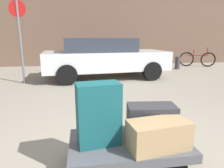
# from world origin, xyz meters

# --- Properties ---
(ground_plane) EXTENTS (60.00, 60.00, 0.00)m
(ground_plane) POSITION_xyz_m (0.00, 0.00, 0.00)
(ground_plane) COLOR gray
(luggage_cart) EXTENTS (1.27, 0.73, 0.34)m
(luggage_cart) POSITION_xyz_m (0.00, 0.00, 0.27)
(luggage_cart) COLOR #4C4C51
(luggage_cart) RESTS_ON ground_plane
(duffel_bag_charcoal_rear_left) EXTENTS (0.57, 0.34, 0.34)m
(duffel_bag_charcoal_rear_left) POSITION_xyz_m (0.29, 0.13, 0.51)
(duffel_bag_charcoal_rear_left) COLOR #2D2D33
(duffel_bag_charcoal_rear_left) RESTS_ON luggage_cart
(suitcase_teal_rear_right) EXTENTS (0.46, 0.30, 0.65)m
(suitcase_teal_rear_right) POSITION_xyz_m (-0.32, 0.00, 0.67)
(suitcase_teal_rear_right) COLOR #144C51
(suitcase_teal_rear_right) RESTS_ON luggage_cart
(duffel_bag_tan_front_left) EXTENTS (0.64, 0.38, 0.29)m
(duffel_bag_tan_front_left) POSITION_xyz_m (0.25, -0.19, 0.48)
(duffel_bag_tan_front_left) COLOR #9E7F56
(duffel_bag_tan_front_left) RESTS_ON luggage_cart
(parked_car) EXTENTS (4.45, 2.24, 1.42)m
(parked_car) POSITION_xyz_m (0.33, 5.15, 0.76)
(parked_car) COLOR silver
(parked_car) RESTS_ON ground_plane
(bicycle_leaning) EXTENTS (1.68, 0.64, 0.96)m
(bicycle_leaning) POSITION_xyz_m (5.34, 7.33, 0.37)
(bicycle_leaning) COLOR black
(bicycle_leaning) RESTS_ON ground_plane
(bollard_kerb_near) EXTENTS (0.23, 0.23, 0.58)m
(bollard_kerb_near) POSITION_xyz_m (2.59, 6.65, 0.29)
(bollard_kerb_near) COLOR #383838
(bollard_kerb_near) RESTS_ON ground_plane
(bollard_kerb_mid) EXTENTS (0.23, 0.23, 0.58)m
(bollard_kerb_mid) POSITION_xyz_m (3.93, 6.65, 0.29)
(bollard_kerb_mid) COLOR #383838
(bollard_kerb_mid) RESTS_ON ground_plane
(no_parking_sign) EXTENTS (0.50, 0.07, 2.52)m
(no_parking_sign) POSITION_xyz_m (-2.32, 4.63, 1.55)
(no_parking_sign) COLOR slate
(no_parking_sign) RESTS_ON ground_plane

